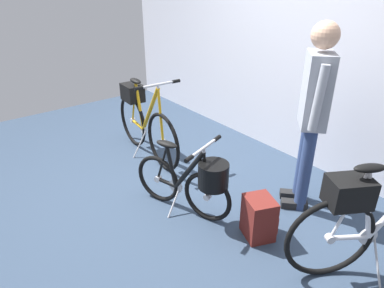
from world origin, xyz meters
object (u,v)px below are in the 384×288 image
display_bike_right (375,221)px  display_bike_left (143,119)px  visitor_near_wall (313,109)px  backpack_on_floor (259,218)px  folding_bike_foreground (193,180)px

display_bike_right → display_bike_left: bearing=-173.5°
visitor_near_wall → display_bike_left: bearing=-161.1°
visitor_near_wall → backpack_on_floor: bearing=-83.5°
display_bike_right → backpack_on_floor: 0.85m
display_bike_left → display_bike_right: (2.61, 0.30, 0.00)m
display_bike_left → display_bike_right: 2.63m
folding_bike_foreground → visitor_near_wall: bearing=61.2°
display_bike_left → visitor_near_wall: visitor_near_wall is taller
folding_bike_foreground → display_bike_left: bearing=167.9°
visitor_near_wall → backpack_on_floor: (0.07, -0.65, -0.78)m
visitor_near_wall → backpack_on_floor: visitor_near_wall is taller
folding_bike_foreground → backpack_on_floor: (0.57, 0.24, -0.18)m
folding_bike_foreground → display_bike_left: size_ratio=0.69×
display_bike_right → visitor_near_wall: size_ratio=0.75×
display_bike_left → backpack_on_floor: (1.87, -0.03, -0.26)m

